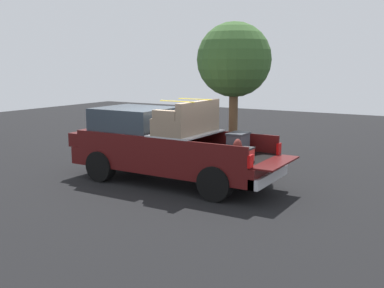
% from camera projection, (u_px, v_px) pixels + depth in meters
% --- Properties ---
extents(ground_plane, '(40.00, 40.00, 0.00)m').
position_uv_depth(ground_plane, '(173.00, 182.00, 12.07)').
color(ground_plane, black).
extents(pickup_truck, '(6.05, 2.06, 2.23)m').
position_uv_depth(pickup_truck, '(161.00, 145.00, 12.10)').
color(pickup_truck, '#470F0F').
rests_on(pickup_truck, ground_plane).
extents(tree_background, '(2.20, 2.20, 4.36)m').
position_uv_depth(tree_background, '(234.00, 61.00, 13.21)').
color(tree_background, brown).
rests_on(tree_background, ground_plane).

